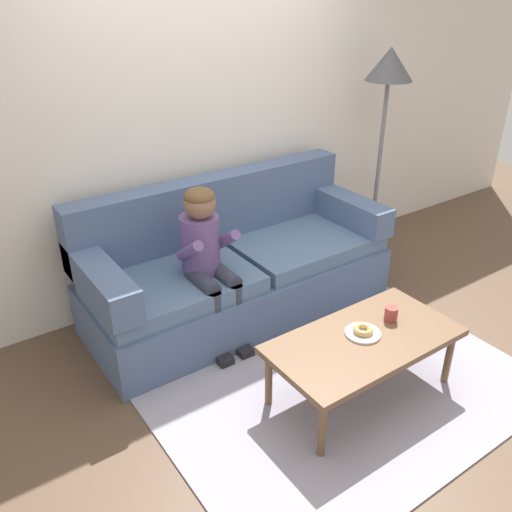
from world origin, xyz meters
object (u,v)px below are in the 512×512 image
object	(u,v)px
toy_controller	(352,345)
donut	(363,330)
person_child	(207,253)
couch	(235,268)
coffee_table	(364,343)
mug	(391,314)
floor_lamp	(388,82)

from	to	relation	value
toy_controller	donut	bearing A→B (deg)	-136.98
person_child	couch	bearing A→B (deg)	30.81
couch	coffee_table	world-z (taller)	couch
donut	mug	bearing A→B (deg)	2.39
donut	coffee_table	bearing A→B (deg)	-116.97
coffee_table	mug	bearing A→B (deg)	9.18
mug	floor_lamp	distance (m)	2.10
floor_lamp	person_child	bearing A→B (deg)	-169.88
couch	coffee_table	bearing A→B (deg)	-85.47
mug	toy_controller	distance (m)	0.53
mug	donut	bearing A→B (deg)	-177.61
couch	toy_controller	xyz separation A→B (m)	(0.38, -0.89, -0.32)
donut	floor_lamp	xyz separation A→B (m)	(1.47, 1.34, 1.07)
couch	toy_controller	distance (m)	1.02
mug	floor_lamp	world-z (taller)	floor_lamp
mug	floor_lamp	xyz separation A→B (m)	(1.23, 1.33, 1.06)
toy_controller	floor_lamp	distance (m)	2.17
couch	floor_lamp	xyz separation A→B (m)	(1.59, 0.14, 1.17)
donut	mug	xyz separation A→B (m)	(0.24, 0.01, 0.01)
couch	mug	world-z (taller)	couch
floor_lamp	coffee_table	bearing A→B (deg)	-137.43
couch	person_child	size ratio (longest dim) A/B	2.04
coffee_table	floor_lamp	bearing A→B (deg)	42.57
couch	mug	size ratio (longest dim) A/B	25.02
coffee_table	floor_lamp	xyz separation A→B (m)	(1.49, 1.37, 1.14)
donut	toy_controller	world-z (taller)	donut
coffee_table	toy_controller	world-z (taller)	coffee_table
person_child	floor_lamp	bearing A→B (deg)	10.12
person_child	mug	world-z (taller)	person_child
person_child	donut	world-z (taller)	person_child
person_child	coffee_table	bearing A→B (deg)	-66.16
person_child	mug	xyz separation A→B (m)	(0.71, -0.98, -0.21)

